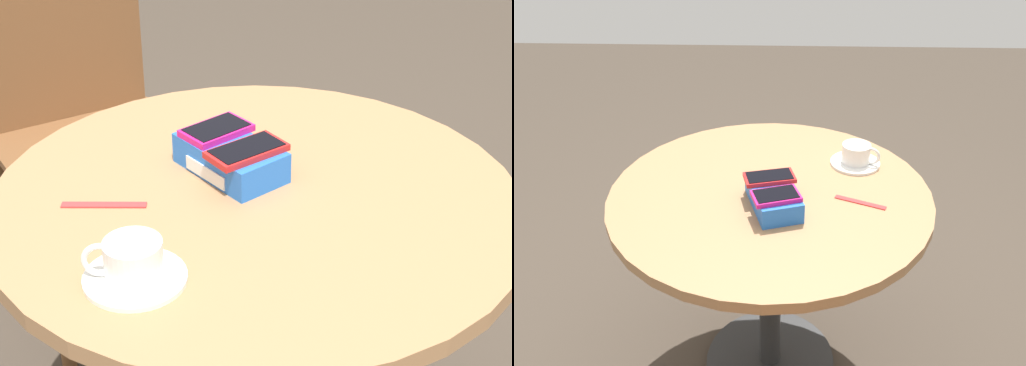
% 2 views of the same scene
% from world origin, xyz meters
% --- Properties ---
extents(ground_plane, '(8.00, 8.00, 0.00)m').
position_xyz_m(ground_plane, '(0.00, 0.00, 0.00)').
color(ground_plane, '#42382D').
extents(round_table, '(0.90, 0.90, 0.72)m').
position_xyz_m(round_table, '(0.00, 0.00, 0.58)').
color(round_table, '#2D2D2D').
rests_on(round_table, ground_plane).
extents(phone_box, '(0.22, 0.16, 0.06)m').
position_xyz_m(phone_box, '(-0.09, -0.01, 0.74)').
color(phone_box, blue).
rests_on(phone_box, round_table).
extents(phone_magenta, '(0.11, 0.14, 0.01)m').
position_xyz_m(phone_magenta, '(-0.13, -0.02, 0.78)').
color(phone_magenta, '#D11975').
rests_on(phone_magenta, phone_box).
extents(phone_red, '(0.10, 0.15, 0.01)m').
position_xyz_m(phone_red, '(-0.04, 0.00, 0.78)').
color(phone_red, red).
rests_on(phone_red, phone_box).
extents(saucer, '(0.15, 0.15, 0.01)m').
position_xyz_m(saucer, '(0.16, -0.25, 0.72)').
color(saucer, white).
rests_on(saucer, round_table).
extents(coffee_cup, '(0.09, 0.11, 0.06)m').
position_xyz_m(coffee_cup, '(0.15, -0.26, 0.75)').
color(coffee_cup, white).
rests_on(coffee_cup, saucer).
extents(lanyard_strap, '(0.07, 0.13, 0.00)m').
position_xyz_m(lanyard_strap, '(-0.06, -0.24, 0.72)').
color(lanyard_strap, red).
rests_on(lanyard_strap, round_table).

